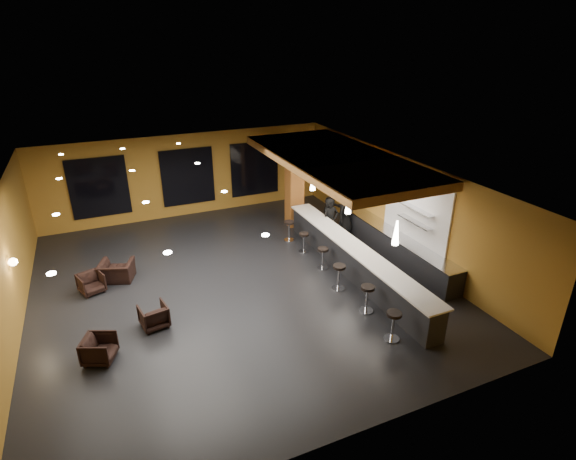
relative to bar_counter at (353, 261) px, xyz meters
name	(u,v)px	position (x,y,z in m)	size (l,w,h in m)	color
floor	(237,285)	(-3.65, 1.00, -0.55)	(12.00, 13.00, 0.10)	black
ceiling	(231,176)	(-3.65, 1.00, 3.05)	(12.00, 13.00, 0.10)	black
wall_back	(187,175)	(-3.65, 7.55, 1.25)	(12.00, 0.10, 3.50)	#A26F24
wall_front	(345,371)	(-3.65, -5.55, 1.25)	(12.00, 0.10, 3.50)	#A26F24
wall_left	(3,274)	(-9.70, 1.00, 1.25)	(0.10, 13.00, 3.50)	#A26F24
wall_right	(399,205)	(2.40, 1.00, 1.25)	(0.10, 13.00, 3.50)	#A26F24
wood_soffit	(336,159)	(0.35, 2.00, 2.86)	(3.60, 8.00, 0.28)	brown
window_left	(99,188)	(-7.15, 7.44, 1.20)	(2.20, 0.06, 2.40)	black
window_center	(188,177)	(-3.65, 7.44, 1.20)	(2.20, 0.06, 2.40)	black
window_right	(255,169)	(-0.65, 7.44, 1.20)	(2.20, 0.06, 2.40)	black
tile_backsplash	(416,208)	(2.31, 0.00, 1.50)	(0.06, 3.20, 2.40)	white
bar_counter	(353,261)	(0.00, 0.00, 0.00)	(0.60, 8.00, 1.00)	black
bar_top	(354,247)	(0.00, 0.00, 0.52)	(0.78, 8.10, 0.05)	white
prep_counter	(395,246)	(2.00, 0.50, -0.07)	(0.70, 6.00, 0.86)	black
prep_top	(396,234)	(2.00, 0.50, 0.39)	(0.72, 6.00, 0.03)	silver
wall_shelf_lower	(415,222)	(2.17, -0.20, 1.10)	(0.30, 1.50, 0.03)	silver
wall_shelf_upper	(417,209)	(2.17, -0.20, 1.55)	(0.30, 1.50, 0.03)	silver
column	(294,184)	(0.00, 4.60, 1.25)	(0.60, 0.60, 3.50)	#995722
wall_sconce	(13,262)	(-9.53, 1.50, 1.30)	(0.22, 0.22, 0.22)	#FFE5B2
pendant_0	(396,233)	(0.00, -2.00, 1.85)	(0.20, 0.20, 0.70)	white
pendant_1	(348,203)	(0.00, 0.50, 1.85)	(0.20, 0.20, 0.70)	white
pendant_2	(313,181)	(0.00, 3.00, 1.85)	(0.20, 0.20, 0.70)	white
staff_a	(330,221)	(0.55, 2.56, 0.35)	(0.62, 0.41, 1.70)	black
staff_b	(332,209)	(1.20, 3.61, 0.36)	(0.83, 0.65, 1.72)	black
staff_c	(346,213)	(1.42, 2.90, 0.42)	(0.90, 0.58, 1.83)	black
armchair_a	(99,349)	(-7.78, -1.11, -0.17)	(0.70, 0.72, 0.66)	black
armchair_b	(154,316)	(-6.37, -0.23, -0.18)	(0.69, 0.71, 0.65)	black
armchair_c	(91,283)	(-7.84, 2.31, -0.19)	(0.67, 0.69, 0.63)	black
armchair_d	(117,271)	(-7.07, 2.76, -0.17)	(1.00, 0.87, 0.65)	black
bar_stool_0	(393,322)	(-0.83, -3.31, 0.03)	(0.42, 0.42, 0.82)	silver
bar_stool_1	(367,295)	(-0.74, -1.95, 0.02)	(0.41, 0.41, 0.82)	silver
bar_stool_2	(339,274)	(-0.86, -0.57, 0.02)	(0.41, 0.41, 0.82)	silver
bar_stool_3	(323,256)	(-0.69, 0.79, -0.02)	(0.38, 0.38, 0.75)	silver
bar_stool_4	(304,240)	(-0.73, 2.17, -0.03)	(0.37, 0.37, 0.73)	silver
bar_stool_5	(289,228)	(-0.82, 3.27, 0.00)	(0.40, 0.40, 0.79)	silver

